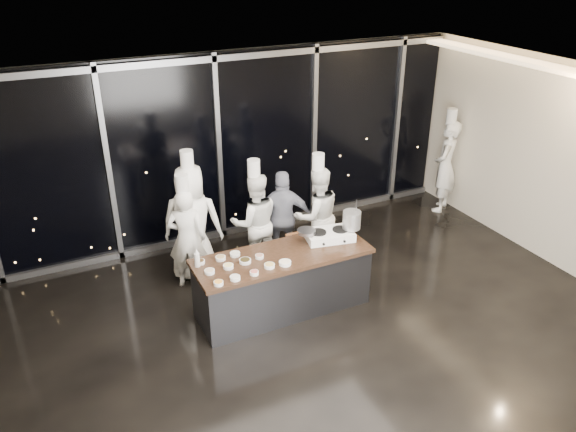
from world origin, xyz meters
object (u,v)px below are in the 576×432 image
Objects in this scene: chef_side at (445,166)px; demo_counter at (283,282)px; frying_pan at (306,231)px; chef_far_left at (187,237)px; chef_right at (317,215)px; stock_pot at (352,220)px; chef_left at (192,222)px; chef_center at (255,222)px; stove at (329,235)px; guest at (283,218)px.

demo_counter is at bearing -16.79° from chef_side.
chef_far_left is (-1.45, 1.01, -0.25)m from frying_pan.
demo_counter is 1.32× the size of chef_right.
chef_left is at bearing 145.13° from stock_pot.
chef_center reaches higher than demo_counter.
chef_side is at bearing 35.26° from stove.
stove is at bearing 7.82° from demo_counter.
chef_center is (-0.35, 1.03, -0.24)m from frying_pan.
chef_right is at bearing 177.14° from chef_center.
guest reaches higher than frying_pan.
chef_center is at bearing -155.09° from chef_far_left.
stock_pot is 0.14× the size of chef_center.
chef_center is (1.10, 0.02, 0.01)m from chef_far_left.
chef_right is (-0.04, 0.96, -0.34)m from stock_pot.
chef_left is 1.44m from guest.
chef_side reaches higher than chef_far_left.
chef_right reaches higher than demo_counter.
frying_pan is 0.23× the size of chef_left.
stove is 0.94m from chef_right.
chef_far_left is at bearing 76.28° from chef_left.
chef_side is (4.10, 0.46, 0.09)m from chef_center.
frying_pan reaches higher than stove.
stove is at bearing -13.85° from chef_side.
chef_side is at bearing 32.24° from frying_pan.
stove is 1.31m from chef_center.
chef_side is at bearing -165.18° from chef_right.
chef_far_left is at bearing 151.19° from stock_pot.
chef_right is (0.50, -0.19, 0.03)m from guest.
chef_right is (1.07, 1.00, 0.37)m from demo_counter.
demo_counter is at bearing 45.54° from chef_right.
chef_right reaches higher than frying_pan.
chef_center is 0.47m from guest.
chef_left is at bearing 12.97° from guest.
chef_left is (-0.85, 1.40, 0.48)m from demo_counter.
chef_far_left is 1.10m from chef_center.
chef_left is at bearing 147.45° from frying_pan.
chef_side is at bearing -150.71° from guest.
chef_right is (0.62, 0.81, -0.24)m from frying_pan.
chef_right is (1.92, -0.40, -0.11)m from chef_left.
chef_side is at bearing -163.69° from chef_center.
chef_far_left is 0.97× the size of chef_right.
frying_pan is at bearing 55.13° from chef_right.
chef_right is at bearing -26.31° from chef_side.
guest is (-0.54, 1.15, -0.38)m from stock_pot.
chef_side is (3.41, 1.56, -0.06)m from stove.
frying_pan is at bearing 118.44° from chef_center.
chef_center is at bearing -10.20° from chef_right.
chef_right is at bearing 63.11° from frying_pan.
chef_right is at bearing 42.92° from demo_counter.
chef_side is (3.75, 1.49, -0.15)m from frying_pan.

